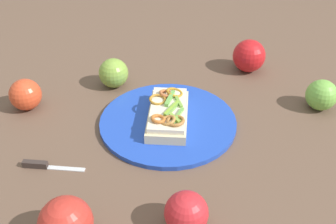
{
  "coord_description": "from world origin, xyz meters",
  "views": [
    {
      "loc": [
        -0.51,
        0.43,
        0.51
      ],
      "look_at": [
        0.0,
        0.0,
        0.03
      ],
      "focal_mm": 41.85,
      "sensor_mm": 36.0,
      "label": 1
    }
  ],
  "objects_px": {
    "apple_2": "(115,73)",
    "knife": "(44,166)",
    "plate": "(168,122)",
    "apple_0": "(186,213)",
    "apple_5": "(25,95)",
    "apple_1": "(321,95)",
    "apple_3": "(66,223)",
    "sandwich": "(168,113)",
    "apple_4": "(249,56)"
  },
  "relations": [
    {
      "from": "apple_2",
      "to": "knife",
      "type": "relative_size",
      "value": 0.78
    },
    {
      "from": "plate",
      "to": "apple_0",
      "type": "relative_size",
      "value": 4.22
    },
    {
      "from": "apple_2",
      "to": "apple_0",
      "type": "bearing_deg",
      "value": 159.7
    },
    {
      "from": "apple_5",
      "to": "knife",
      "type": "relative_size",
      "value": 0.77
    },
    {
      "from": "apple_5",
      "to": "apple_0",
      "type": "bearing_deg",
      "value": -174.36
    },
    {
      "from": "apple_5",
      "to": "knife",
      "type": "height_order",
      "value": "apple_5"
    },
    {
      "from": "apple_1",
      "to": "knife",
      "type": "relative_size",
      "value": 0.75
    },
    {
      "from": "apple_2",
      "to": "apple_3",
      "type": "bearing_deg",
      "value": 136.73
    },
    {
      "from": "sandwich",
      "to": "apple_2",
      "type": "distance_m",
      "value": 0.2
    },
    {
      "from": "apple_1",
      "to": "plate",
      "type": "bearing_deg",
      "value": 59.23
    },
    {
      "from": "apple_1",
      "to": "apple_2",
      "type": "relative_size",
      "value": 0.96
    },
    {
      "from": "plate",
      "to": "knife",
      "type": "bearing_deg",
      "value": 79.94
    },
    {
      "from": "apple_1",
      "to": "apple_2",
      "type": "distance_m",
      "value": 0.48
    },
    {
      "from": "apple_4",
      "to": "knife",
      "type": "bearing_deg",
      "value": 89.37
    },
    {
      "from": "plate",
      "to": "apple_2",
      "type": "height_order",
      "value": "apple_2"
    },
    {
      "from": "apple_5",
      "to": "apple_4",
      "type": "bearing_deg",
      "value": -112.43
    },
    {
      "from": "plate",
      "to": "apple_5",
      "type": "bearing_deg",
      "value": 38.81
    },
    {
      "from": "sandwich",
      "to": "plate",
      "type": "bearing_deg",
      "value": 33.33
    },
    {
      "from": "apple_4",
      "to": "knife",
      "type": "relative_size",
      "value": 0.91
    },
    {
      "from": "apple_0",
      "to": "apple_2",
      "type": "distance_m",
      "value": 0.46
    },
    {
      "from": "apple_3",
      "to": "knife",
      "type": "height_order",
      "value": "apple_3"
    },
    {
      "from": "apple_1",
      "to": "apple_3",
      "type": "height_order",
      "value": "apple_3"
    },
    {
      "from": "plate",
      "to": "apple_4",
      "type": "relative_size",
      "value": 3.48
    },
    {
      "from": "sandwich",
      "to": "apple_3",
      "type": "bearing_deg",
      "value": 156.97
    },
    {
      "from": "plate",
      "to": "sandwich",
      "type": "xyz_separation_m",
      "value": [
        -0.0,
        0.0,
        0.02
      ]
    },
    {
      "from": "sandwich",
      "to": "apple_2",
      "type": "xyz_separation_m",
      "value": [
        0.2,
        -0.0,
        0.01
      ]
    },
    {
      "from": "sandwich",
      "to": "knife",
      "type": "relative_size",
      "value": 1.91
    },
    {
      "from": "sandwich",
      "to": "apple_5",
      "type": "height_order",
      "value": "apple_5"
    },
    {
      "from": "apple_4",
      "to": "apple_1",
      "type": "bearing_deg",
      "value": 177.02
    },
    {
      "from": "apple_5",
      "to": "knife",
      "type": "bearing_deg",
      "value": 163.36
    },
    {
      "from": "sandwich",
      "to": "apple_0",
      "type": "relative_size",
      "value": 2.54
    },
    {
      "from": "apple_0",
      "to": "knife",
      "type": "distance_m",
      "value": 0.29
    },
    {
      "from": "apple_0",
      "to": "sandwich",
      "type": "bearing_deg",
      "value": -34.68
    },
    {
      "from": "knife",
      "to": "apple_3",
      "type": "bearing_deg",
      "value": -57.8
    },
    {
      "from": "apple_2",
      "to": "apple_4",
      "type": "xyz_separation_m",
      "value": [
        -0.16,
        -0.31,
        0.01
      ]
    },
    {
      "from": "apple_5",
      "to": "plate",
      "type": "bearing_deg",
      "value": -141.19
    },
    {
      "from": "apple_5",
      "to": "sandwich",
      "type": "bearing_deg",
      "value": -141.25
    },
    {
      "from": "apple_0",
      "to": "apple_1",
      "type": "bearing_deg",
      "value": -84.02
    },
    {
      "from": "apple_2",
      "to": "apple_5",
      "type": "bearing_deg",
      "value": 76.61
    },
    {
      "from": "sandwich",
      "to": "apple_1",
      "type": "distance_m",
      "value": 0.35
    },
    {
      "from": "plate",
      "to": "apple_0",
      "type": "bearing_deg",
      "value": 145.36
    },
    {
      "from": "apple_1",
      "to": "apple_5",
      "type": "distance_m",
      "value": 0.66
    },
    {
      "from": "apple_0",
      "to": "apple_4",
      "type": "bearing_deg",
      "value": -60.27
    },
    {
      "from": "sandwich",
      "to": "apple_3",
      "type": "xyz_separation_m",
      "value": [
        -0.13,
        0.31,
        0.01
      ]
    },
    {
      "from": "plate",
      "to": "apple_1",
      "type": "relative_size",
      "value": 4.22
    },
    {
      "from": "apple_4",
      "to": "knife",
      "type": "height_order",
      "value": "apple_4"
    },
    {
      "from": "apple_2",
      "to": "apple_4",
      "type": "distance_m",
      "value": 0.35
    },
    {
      "from": "apple_3",
      "to": "plate",
      "type": "bearing_deg",
      "value": -67.56
    },
    {
      "from": "apple_4",
      "to": "knife",
      "type": "xyz_separation_m",
      "value": [
        0.01,
        0.57,
        -0.04
      ]
    },
    {
      "from": "plate",
      "to": "apple_5",
      "type": "xyz_separation_m",
      "value": [
        0.25,
        0.2,
        0.03
      ]
    }
  ]
}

